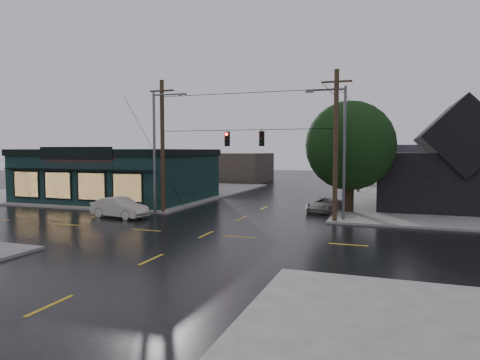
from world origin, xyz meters
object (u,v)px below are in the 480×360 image
(utility_pole_nw, at_px, (163,213))
(utility_pole_ne, at_px, (334,223))
(suv_silver, at_px, (324,205))
(corner_tree, at_px, (350,146))
(sedan_cream, at_px, (120,208))

(utility_pole_nw, bearing_deg, utility_pole_ne, 0.00)
(utility_pole_ne, xyz_separation_m, suv_silver, (-1.44, 5.10, 0.56))
(utility_pole_nw, relative_size, suv_silver, 2.53)
(corner_tree, xyz_separation_m, suv_silver, (-1.94, 0.26, -4.64))
(utility_pole_ne, bearing_deg, suv_silver, 105.78)
(utility_pole_ne, distance_m, sedan_cream, 15.21)
(corner_tree, height_order, sedan_cream, corner_tree)
(utility_pole_nw, height_order, suv_silver, utility_pole_nw)
(corner_tree, bearing_deg, utility_pole_nw, -160.29)
(corner_tree, relative_size, sedan_cream, 1.91)
(utility_pole_nw, relative_size, utility_pole_ne, 1.00)
(utility_pole_nw, xyz_separation_m, suv_silver, (11.56, 5.10, 0.56))
(corner_tree, xyz_separation_m, sedan_cream, (-15.41, -7.75, -4.47))
(corner_tree, xyz_separation_m, utility_pole_nw, (-13.50, -4.84, -5.20))
(utility_pole_nw, distance_m, sedan_cream, 3.56)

